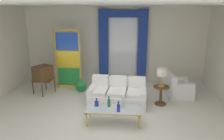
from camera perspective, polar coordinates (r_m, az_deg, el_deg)
ground_plane at (r=6.23m, az=-1.46°, el=-11.63°), size 16.00×16.00×0.00m
wall_rear at (r=8.67m, az=0.66°, el=6.82°), size 8.00×0.12×3.00m
ceiling_slab at (r=6.31m, az=-0.85°, el=17.21°), size 8.00×7.60×0.04m
curtained_window at (r=8.46m, az=2.94°, el=8.21°), size 2.00×0.17×2.70m
couch_white_long at (r=6.75m, az=1.54°, el=-6.49°), size 1.81×1.02×0.86m
coffee_table at (r=5.61m, az=0.43°, el=-10.63°), size 1.42×0.57×0.41m
bottle_blue_decanter at (r=5.65m, az=-0.82°, el=-8.69°), size 0.08×0.08×0.30m
bottle_crystal_tall at (r=5.62m, az=3.00°, el=-8.89°), size 0.08×0.08×0.29m
bottle_amber_squat at (r=5.72m, az=-4.14°, el=-8.86°), size 0.11×0.11×0.22m
bottle_ruby_flask at (r=5.40m, az=1.75°, el=-10.01°), size 0.08×0.08×0.29m
vintage_tv at (r=7.79m, az=-18.04°, el=-0.88°), size 0.72×0.76×1.35m
armchair_white at (r=7.60m, az=16.99°, el=-4.72°), size 0.92×0.91×0.80m
stained_glass_divider at (r=8.04m, az=-11.69°, el=2.53°), size 0.95×0.05×2.20m
peacock_figurine at (r=7.70m, az=-8.49°, el=-4.44°), size 0.44×0.60×0.50m
round_side_table at (r=6.83m, az=12.97°, el=-6.20°), size 0.48×0.48×0.59m
table_lamp_brass at (r=6.61m, az=13.33°, el=-0.78°), size 0.32×0.32×0.57m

